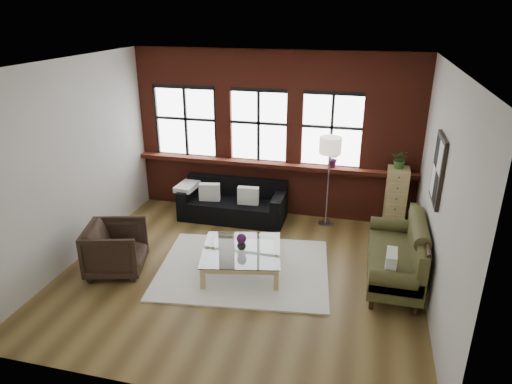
% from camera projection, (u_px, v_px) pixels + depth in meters
% --- Properties ---
extents(floor, '(5.50, 5.50, 0.00)m').
position_uv_depth(floor, '(241.00, 273.00, 7.20)').
color(floor, brown).
rests_on(floor, ground).
extents(ceiling, '(5.50, 5.50, 0.00)m').
position_uv_depth(ceiling, '(238.00, 64.00, 6.00)').
color(ceiling, white).
rests_on(ceiling, ground).
extents(wall_back, '(5.50, 0.00, 5.50)m').
position_uv_depth(wall_back, '(274.00, 134.00, 8.85)').
color(wall_back, beige).
rests_on(wall_back, ground).
extents(wall_front, '(5.50, 0.00, 5.50)m').
position_uv_depth(wall_front, '(168.00, 266.00, 4.35)').
color(wall_front, beige).
rests_on(wall_front, ground).
extents(wall_left, '(0.00, 5.00, 5.00)m').
position_uv_depth(wall_left, '(72.00, 163.00, 7.21)').
color(wall_left, beige).
rests_on(wall_left, ground).
extents(wall_right, '(0.00, 5.00, 5.00)m').
position_uv_depth(wall_right, '(441.00, 195.00, 5.99)').
color(wall_right, beige).
rests_on(wall_right, ground).
extents(brick_backwall, '(5.50, 0.12, 3.20)m').
position_uv_depth(brick_backwall, '(274.00, 135.00, 8.79)').
color(brick_backwall, maroon).
rests_on(brick_backwall, floor).
extents(sill_ledge, '(5.50, 0.30, 0.08)m').
position_uv_depth(sill_ledge, '(272.00, 164.00, 8.92)').
color(sill_ledge, maroon).
rests_on(sill_ledge, brick_backwall).
extents(window_left, '(1.38, 0.10, 1.50)m').
position_uv_depth(window_left, '(186.00, 122.00, 9.15)').
color(window_left, black).
rests_on(window_left, brick_backwall).
extents(window_mid, '(1.38, 0.10, 1.50)m').
position_uv_depth(window_mid, '(259.00, 127.00, 8.81)').
color(window_mid, black).
rests_on(window_mid, brick_backwall).
extents(window_right, '(1.38, 0.10, 1.50)m').
position_uv_depth(window_right, '(332.00, 131.00, 8.50)').
color(window_right, black).
rests_on(window_right, brick_backwall).
extents(wall_poster, '(0.05, 0.74, 0.94)m').
position_uv_depth(wall_poster, '(438.00, 170.00, 6.17)').
color(wall_poster, black).
rests_on(wall_poster, wall_right).
extents(shag_rug, '(2.90, 2.41, 0.03)m').
position_uv_depth(shag_rug, '(244.00, 268.00, 7.29)').
color(shag_rug, silver).
rests_on(shag_rug, floor).
extents(dark_sofa, '(2.04, 0.83, 0.74)m').
position_uv_depth(dark_sofa, '(233.00, 201.00, 8.92)').
color(dark_sofa, black).
rests_on(dark_sofa, floor).
extents(pillow_a, '(0.42, 0.21, 0.34)m').
position_uv_depth(pillow_a, '(210.00, 192.00, 8.86)').
color(pillow_a, silver).
rests_on(pillow_a, dark_sofa).
extents(pillow_b, '(0.41, 0.17, 0.34)m').
position_uv_depth(pillow_b, '(248.00, 196.00, 8.69)').
color(pillow_b, silver).
rests_on(pillow_b, dark_sofa).
extents(vintage_settee, '(0.85, 1.91, 1.02)m').
position_uv_depth(vintage_settee, '(395.00, 250.00, 6.83)').
color(vintage_settee, '#3C3B1C').
rests_on(vintage_settee, floor).
extents(pillow_settee, '(0.16, 0.39, 0.34)m').
position_uv_depth(pillow_settee, '(391.00, 263.00, 6.28)').
color(pillow_settee, silver).
rests_on(pillow_settee, vintage_settee).
extents(armchair, '(1.06, 1.04, 0.79)m').
position_uv_depth(armchair, '(116.00, 249.00, 7.11)').
color(armchair, black).
rests_on(armchair, floor).
extents(coffee_table, '(1.42, 1.42, 0.40)m').
position_uv_depth(coffee_table, '(242.00, 260.00, 7.18)').
color(coffee_table, tan).
rests_on(coffee_table, shag_rug).
extents(vase, '(0.17, 0.17, 0.16)m').
position_uv_depth(vase, '(242.00, 245.00, 7.08)').
color(vase, '#B2B2B2').
rests_on(vase, coffee_table).
extents(flowers, '(0.16, 0.16, 0.16)m').
position_uv_depth(flowers, '(241.00, 239.00, 7.04)').
color(flowers, '#461949').
rests_on(flowers, vase).
extents(drawer_chest, '(0.38, 0.38, 1.22)m').
position_uv_depth(drawer_chest, '(395.00, 200.00, 8.37)').
color(drawer_chest, tan).
rests_on(drawer_chest, floor).
extents(potted_plant_top, '(0.37, 0.33, 0.35)m').
position_uv_depth(potted_plant_top, '(400.00, 159.00, 8.07)').
color(potted_plant_top, '#2D5923').
rests_on(potted_plant_top, drawer_chest).
extents(floor_lamp, '(0.40, 0.40, 1.88)m').
position_uv_depth(floor_lamp, '(328.00, 179.00, 8.46)').
color(floor_lamp, '#A5A5A8').
rests_on(floor_lamp, floor).
extents(sill_plant, '(0.23, 0.21, 0.34)m').
position_uv_depth(sill_plant, '(334.00, 159.00, 8.55)').
color(sill_plant, '#461949').
rests_on(sill_plant, sill_ledge).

